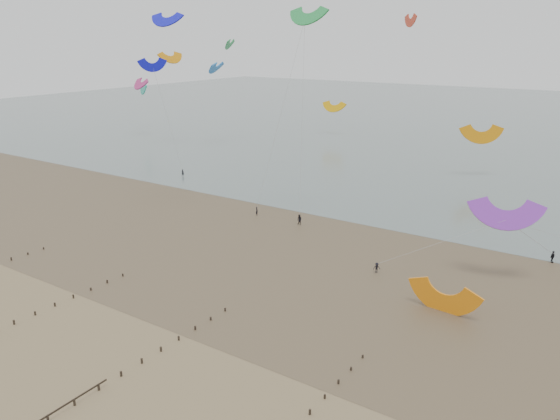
# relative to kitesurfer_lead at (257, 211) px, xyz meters

# --- Properties ---
(ground) EXTENTS (500.00, 500.00, 0.00)m
(ground) POSITION_rel_kitesurfer_lead_xyz_m (14.59, -44.03, -0.82)
(ground) COLOR brown
(ground) RESTS_ON ground
(sea_and_shore) EXTENTS (500.00, 665.00, 0.03)m
(sea_and_shore) POSITION_rel_kitesurfer_lead_xyz_m (10.52, -9.63, -0.81)
(sea_and_shore) COLOR #475654
(sea_and_shore) RESTS_ON ground
(kitesurfer_lead) EXTENTS (0.71, 0.69, 1.64)m
(kitesurfer_lead) POSITION_rel_kitesurfer_lead_xyz_m (0.00, 0.00, 0.00)
(kitesurfer_lead) COLOR black
(kitesurfer_lead) RESTS_ON ground
(kitesurfers) EXTENTS (112.44, 27.14, 1.88)m
(kitesurfers) POSITION_rel_kitesurfer_lead_xyz_m (43.79, 4.27, 0.08)
(kitesurfers) COLOR black
(kitesurfers) RESTS_ON ground
(grounded_kite) EXTENTS (8.08, 6.57, 4.17)m
(grounded_kite) POSITION_rel_kitesurfer_lead_xyz_m (40.16, -17.65, -0.82)
(grounded_kite) COLOR orange
(grounded_kite) RESTS_ON ground
(kites_airborne) EXTENTS (227.89, 112.64, 38.42)m
(kites_airborne) POSITION_rel_kitesurfer_lead_xyz_m (-0.83, 43.57, 19.16)
(kites_airborne) COLOR #1011D6
(kites_airborne) RESTS_ON ground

